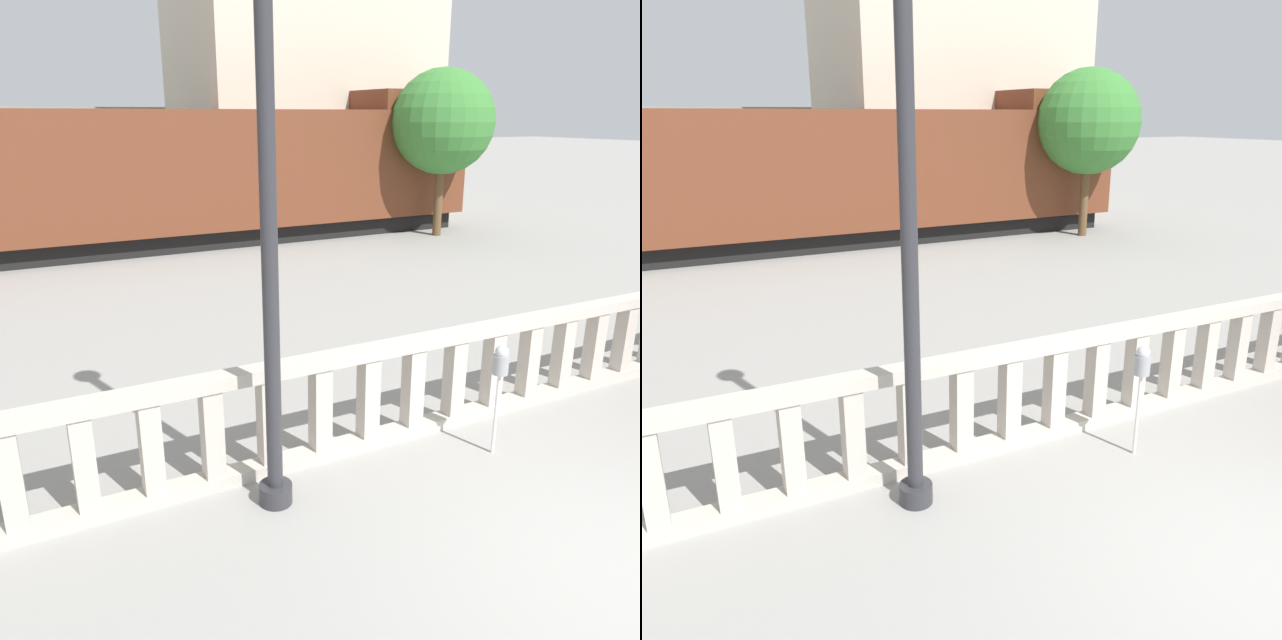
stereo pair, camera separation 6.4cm
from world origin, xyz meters
The scene contains 7 objects.
ground_plane centered at (0.00, 0.00, 0.00)m, with size 160.00×160.00×0.00m, color gray.
balustrade centered at (0.00, 2.86, 0.62)m, with size 12.76×0.24×1.23m.
lamppost centered at (-2.30, 2.32, 2.87)m, with size 0.36×0.36×5.13m.
parking_meter centered at (0.27, 2.07, 1.04)m, with size 0.17×0.17×1.30m.
train_far centered at (-1.41, 25.82, 2.05)m, with size 27.22×2.93×4.53m.
building_block centered at (6.23, 19.56, 7.08)m, with size 8.49×6.46×14.16m.
tree_left centered at (7.95, 13.18, 3.43)m, with size 3.10×3.10×4.99m.
Camera 2 is at (-4.28, -2.62, 3.66)m, focal length 35.00 mm.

